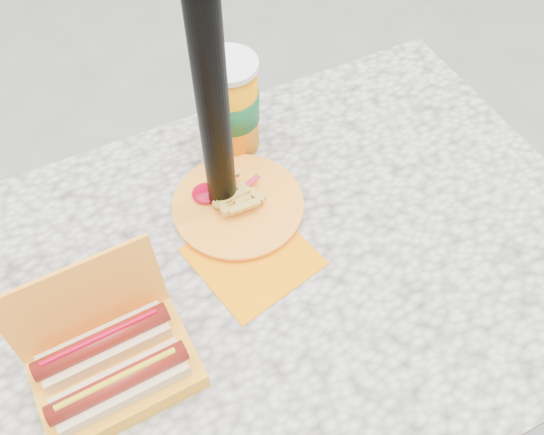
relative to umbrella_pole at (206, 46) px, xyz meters
name	(u,v)px	position (x,y,z in m)	size (l,w,h in m)	color
ground	(266,412)	(0.00, -0.16, -1.10)	(60.00, 60.00, 0.00)	slate
picnic_table	(263,303)	(0.00, -0.16, -0.46)	(1.20, 0.80, 0.75)	beige
umbrella_pole	(206,46)	(0.00, 0.00, 0.00)	(0.05, 0.05, 2.20)	black
hotdog_box	(113,365)	(-0.27, -0.22, -0.31)	(0.23, 0.18, 0.19)	orange
fries_plate	(238,208)	(0.02, -0.03, -0.34)	(0.25, 0.33, 0.05)	orange
soda_cup	(231,105)	(0.08, 0.13, -0.25)	(0.11, 0.11, 0.20)	#FF8D00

